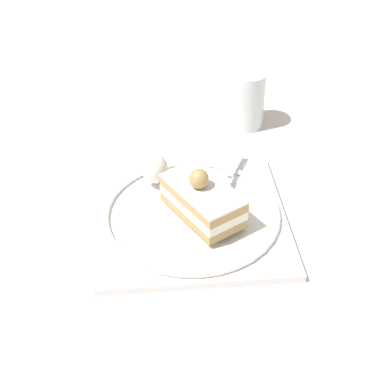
{
  "coord_description": "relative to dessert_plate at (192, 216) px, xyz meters",
  "views": [
    {
      "loc": [
        0.57,
        0.03,
        0.47
      ],
      "look_at": [
        0.02,
        -0.01,
        0.05
      ],
      "focal_mm": 51.46,
      "sensor_mm": 36.0,
      "label": 1
    }
  ],
  "objects": [
    {
      "name": "fork",
      "position": [
        -0.08,
        0.05,
        0.01
      ],
      "size": [
        0.11,
        0.04,
        0.0
      ],
      "color": "silver",
      "rests_on": "dessert_plate"
    },
    {
      "name": "whipped_cream_dollop",
      "position": [
        -0.06,
        -0.06,
        0.03
      ],
      "size": [
        0.04,
        0.04,
        0.04
      ],
      "primitive_type": "ellipsoid",
      "color": "white",
      "rests_on": "dessert_plate"
    },
    {
      "name": "ground_plane",
      "position": [
        -0.02,
        0.01,
        -0.01
      ],
      "size": [
        2.4,
        2.4,
        0.0
      ],
      "primitive_type": "plane",
      "color": "silver"
    },
    {
      "name": "drink_glass_near",
      "position": [
        -0.25,
        0.07,
        0.03
      ],
      "size": [
        0.06,
        0.06,
        0.09
      ],
      "color": "silver",
      "rests_on": "ground_plane"
    },
    {
      "name": "dessert_plate",
      "position": [
        0.0,
        0.0,
        0.0
      ],
      "size": [
        0.28,
        0.28,
        0.02
      ],
      "color": "white",
      "rests_on": "ground_plane"
    },
    {
      "name": "cake_slice",
      "position": [
        0.0,
        0.01,
        0.03
      ],
      "size": [
        0.12,
        0.12,
        0.07
      ],
      "color": "tan",
      "rests_on": "dessert_plate"
    }
  ]
}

